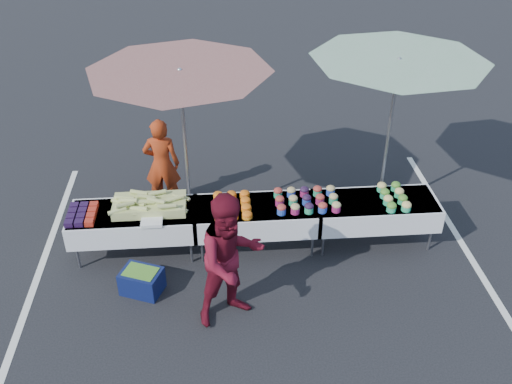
{
  "coord_description": "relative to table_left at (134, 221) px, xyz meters",
  "views": [
    {
      "loc": [
        -0.55,
        -6.88,
        5.53
      ],
      "look_at": [
        0.0,
        0.0,
        1.0
      ],
      "focal_mm": 40.0,
      "sensor_mm": 36.0,
      "label": 1
    }
  ],
  "objects": [
    {
      "name": "stripe_left",
      "position": [
        -1.4,
        0.0,
        -0.58
      ],
      "size": [
        0.1,
        5.0,
        0.0
      ],
      "primitive_type": "cube",
      "color": "silver",
      "rests_on": "ground"
    },
    {
      "name": "plastic_bags",
      "position": [
        0.3,
        -0.3,
        0.19
      ],
      "size": [
        0.3,
        0.25,
        0.05
      ],
      "primitive_type": "cube",
      "color": "white",
      "rests_on": "table_left"
    },
    {
      "name": "carrot_bowls",
      "position": [
        1.45,
        -0.01,
        0.22
      ],
      "size": [
        0.55,
        0.69,
        0.11
      ],
      "color": "orange",
      "rests_on": "table_center"
    },
    {
      "name": "potato_cups",
      "position": [
        2.55,
        0.0,
        0.25
      ],
      "size": [
        0.94,
        0.58,
        0.16
      ],
      "color": "blue",
      "rests_on": "table_right"
    },
    {
      "name": "stripe_right",
      "position": [
        5.0,
        0.0,
        -0.58
      ],
      "size": [
        0.1,
        5.0,
        0.0
      ],
      "primitive_type": "cube",
      "color": "silver",
      "rests_on": "ground"
    },
    {
      "name": "berry_punnets",
      "position": [
        -0.71,
        -0.06,
        0.21
      ],
      "size": [
        0.4,
        0.54,
        0.08
      ],
      "color": "black",
      "rests_on": "table_left"
    },
    {
      "name": "table_right",
      "position": [
        3.6,
        0.0,
        0.0
      ],
      "size": [
        1.86,
        0.81,
        0.75
      ],
      "color": "white",
      "rests_on": "ground"
    },
    {
      "name": "umbrella_right",
      "position": [
        3.93,
        0.8,
        1.84
      ],
      "size": [
        3.22,
        3.22,
        2.68
      ],
      "rotation": [
        0.0,
        0.0,
        -0.27
      ],
      "color": "black",
      "rests_on": "ground"
    },
    {
      "name": "bean_baskets",
      "position": [
        3.86,
        -0.01,
        0.24
      ],
      "size": [
        0.36,
        0.68,
        0.15
      ],
      "color": "#2AAA70",
      "rests_on": "table_right"
    },
    {
      "name": "table_center",
      "position": [
        1.8,
        0.0,
        0.0
      ],
      "size": [
        1.86,
        0.81,
        0.75
      ],
      "color": "white",
      "rests_on": "ground"
    },
    {
      "name": "umbrella_left",
      "position": [
        0.8,
        0.62,
        1.85
      ],
      "size": [
        2.93,
        2.93,
        2.68
      ],
      "rotation": [
        0.0,
        0.0,
        -0.13
      ],
      "color": "black",
      "rests_on": "ground"
    },
    {
      "name": "table_left",
      "position": [
        0.0,
        0.0,
        0.0
      ],
      "size": [
        1.86,
        0.81,
        0.75
      ],
      "color": "white",
      "rests_on": "ground"
    },
    {
      "name": "vendor",
      "position": [
        0.36,
        1.25,
        0.22
      ],
      "size": [
        0.61,
        0.43,
        1.61
      ],
      "primitive_type": "imported",
      "rotation": [
        0.0,
        0.0,
        3.07
      ],
      "color": "#A13112",
      "rests_on": "ground"
    },
    {
      "name": "ground",
      "position": [
        1.8,
        0.0,
        -0.58
      ],
      "size": [
        80.0,
        80.0,
        0.0
      ],
      "primitive_type": "plane",
      "color": "black"
    },
    {
      "name": "customer",
      "position": [
        1.37,
        -1.41,
        0.35
      ],
      "size": [
        1.12,
        1.02,
        1.87
      ],
      "primitive_type": "imported",
      "rotation": [
        0.0,
        0.0,
        0.43
      ],
      "color": "maroon",
      "rests_on": "ground"
    },
    {
      "name": "corn_pile",
      "position": [
        0.25,
        0.04,
        0.26
      ],
      "size": [
        1.16,
        0.57,
        0.26
      ],
      "color": "#AAB55D",
      "rests_on": "table_left"
    },
    {
      "name": "storage_bin",
      "position": [
        0.14,
        -0.86,
        -0.4
      ],
      "size": [
        0.65,
        0.57,
        0.35
      ],
      "rotation": [
        0.0,
        0.0,
        -0.39
      ],
      "color": "#0E1746",
      "rests_on": "ground"
    }
  ]
}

